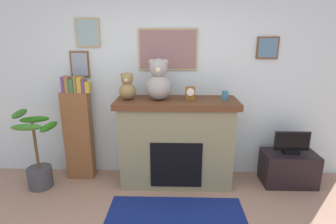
{
  "coord_description": "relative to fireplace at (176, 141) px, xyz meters",
  "views": [
    {
      "loc": [
        0.15,
        -1.61,
        1.9
      ],
      "look_at": [
        0.06,
        1.66,
        0.99
      ],
      "focal_mm": 28.13,
      "sensor_mm": 36.0,
      "label": 1
    }
  ],
  "objects": [
    {
      "name": "back_wall",
      "position": [
        -0.17,
        0.34,
        0.72
      ],
      "size": [
        5.2,
        0.15,
        2.6
      ],
      "color": "silver",
      "rests_on": "ground_plane"
    },
    {
      "name": "fireplace",
      "position": [
        0.0,
        0.0,
        0.0
      ],
      "size": [
        1.55,
        0.61,
        1.16
      ],
      "color": "#7D7958",
      "rests_on": "ground_plane"
    },
    {
      "name": "bookshelf",
      "position": [
        -1.34,
        0.08,
        0.1
      ],
      "size": [
        0.4,
        0.16,
        1.44
      ],
      "color": "brown",
      "rests_on": "ground_plane"
    },
    {
      "name": "potted_plant",
      "position": [
        -1.8,
        -0.21,
        -0.21
      ],
      "size": [
        0.51,
        0.46,
        1.06
      ],
      "color": "#3F3F44",
      "rests_on": "ground_plane"
    },
    {
      "name": "tv_stand",
      "position": [
        1.51,
        -0.02,
        -0.36
      ],
      "size": [
        0.68,
        0.4,
        0.45
      ],
      "primitive_type": "cube",
      "color": "black",
      "rests_on": "ground_plane"
    },
    {
      "name": "television",
      "position": [
        1.51,
        -0.02,
        -0.0
      ],
      "size": [
        0.46,
        0.14,
        0.3
      ],
      "color": "black",
      "rests_on": "tv_stand"
    },
    {
      "name": "candle_jar",
      "position": [
        0.61,
        -0.02,
        0.63
      ],
      "size": [
        0.08,
        0.08,
        0.12
      ],
      "primitive_type": "cylinder",
      "color": "teal",
      "rests_on": "fireplace"
    },
    {
      "name": "mantel_clock",
      "position": [
        0.17,
        -0.02,
        0.66
      ],
      "size": [
        0.12,
        0.09,
        0.16
      ],
      "color": "brown",
      "rests_on": "fireplace"
    },
    {
      "name": "teddy_bear_tan",
      "position": [
        -0.62,
        -0.02,
        0.73
      ],
      "size": [
        0.21,
        0.21,
        0.34
      ],
      "color": "olive",
      "rests_on": "fireplace"
    },
    {
      "name": "teddy_bear_grey",
      "position": [
        -0.23,
        -0.02,
        0.81
      ],
      "size": [
        0.32,
        0.32,
        0.51
      ],
      "color": "gray",
      "rests_on": "fireplace"
    }
  ]
}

